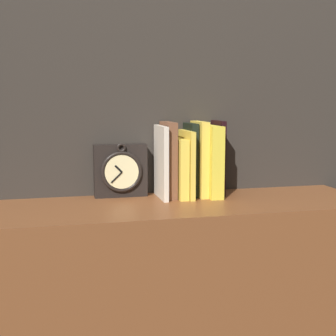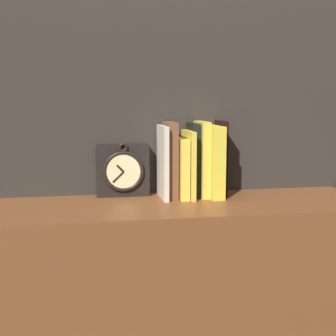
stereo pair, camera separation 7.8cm
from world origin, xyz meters
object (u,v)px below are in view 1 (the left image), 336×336
Objects in this scene: book_slot0_cream at (162,162)px; book_slot7_black at (218,158)px; book_slot2_yellow at (179,168)px; book_slot3_yellow at (187,164)px; clock at (121,171)px; book_slot6_yellow at (211,161)px; book_slot1_brown at (168,160)px; book_slot5_yellow at (199,159)px; book_slot4_black at (191,160)px.

book_slot0_cream is 0.95× the size of book_slot7_black.
book_slot7_black reaches higher than book_slot0_cream.
book_slot2_yellow is 0.03m from book_slot3_yellow.
clock is 0.77× the size of book_slot6_yellow.
clock is 0.93× the size of book_slot2_yellow.
book_slot0_cream is at bearing -155.61° from book_slot1_brown.
book_slot1_brown is 0.17m from book_slot7_black.
book_slot3_yellow is 0.93× the size of book_slot6_yellow.
clock is 0.73× the size of book_slot5_yellow.
book_slot7_black is (0.10, 0.00, 0.00)m from book_slot4_black.
book_slot6_yellow is (0.06, -0.02, -0.00)m from book_slot4_black.
clock is at bearing 172.58° from book_slot4_black.
book_slot5_yellow reaches higher than book_slot4_black.
book_slot7_black reaches higher than book_slot5_yellow.
clock is 0.73× the size of book_slot1_brown.
book_slot4_black reaches higher than book_slot2_yellow.
book_slot4_black is at bearing 10.48° from book_slot0_cream.
book_slot2_yellow is 0.11m from book_slot6_yellow.
book_slot6_yellow is (0.16, -0.00, -0.00)m from book_slot0_cream.
book_slot6_yellow is at bearing -0.21° from book_slot3_yellow.
book_slot7_black reaches higher than clock.
book_slot0_cream is at bearing 179.10° from book_slot6_yellow.
clock is 0.16m from book_slot1_brown.
clock is at bearing 159.38° from book_slot0_cream.
book_slot7_black is (0.17, 0.01, 0.00)m from book_slot1_brown.
book_slot3_yellow is 0.88× the size of book_slot5_yellow.
book_slot0_cream is at bearing -175.98° from book_slot5_yellow.
book_slot3_yellow is 0.88× the size of book_slot7_black.
book_slot6_yellow reaches higher than book_slot3_yellow.
book_slot1_brown is 0.99× the size of book_slot7_black.
book_slot3_yellow is 0.91× the size of book_slot4_black.
book_slot7_black is (0.12, 0.02, 0.01)m from book_slot3_yellow.
book_slot7_black is (0.14, 0.02, 0.03)m from book_slot2_yellow.
book_slot3_yellow is at bearing -166.53° from book_slot5_yellow.
book_slot6_yellow is at bearing -2.05° from book_slot2_yellow.
book_slot4_black is at bearing -7.42° from clock.
book_slot6_yellow reaches higher than clock.
book_slot6_yellow reaches higher than book_slot2_yellow.
book_slot2_yellow is at bearing -15.15° from book_slot1_brown.
book_slot6_yellow is at bearing -145.60° from book_slot7_black.
book_slot2_yellow is 0.80× the size of book_slot4_black.
book_slot2_yellow is 0.78× the size of book_slot7_black.
book_slot0_cream is 0.10m from book_slot4_black.
book_slot0_cream is at bearing -178.75° from book_slot2_yellow.
clock is at bearing 171.29° from book_slot5_yellow.
book_slot0_cream is at bearing -169.52° from book_slot4_black.
book_slot7_black is at bearing 11.35° from book_slot3_yellow.
book_slot0_cream reaches higher than clock.
book_slot3_yellow is (0.21, -0.05, 0.02)m from clock.
book_slot1_brown is at bearing 164.85° from book_slot2_yellow.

